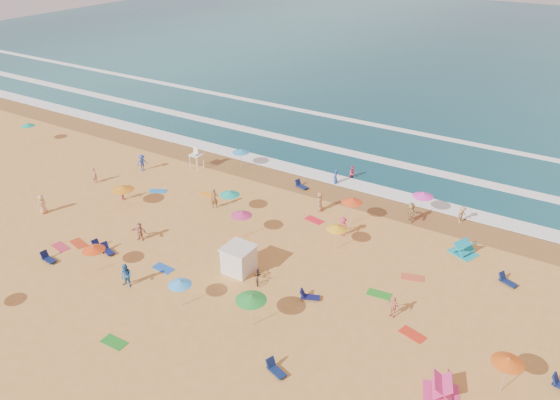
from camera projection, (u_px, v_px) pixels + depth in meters
The scene contains 13 objects.
ground at pixel (225, 240), 45.16m from camera, with size 220.00×220.00×0.00m, color gold.
ocean at pixel (481, 49), 108.16m from camera, with size 220.00×140.00×0.18m, color #0C4756.
wet_sand at pixel (301, 183), 54.53m from camera, with size 220.00×220.00×0.00m, color olive.
surf_foam at pixel (340, 153), 61.10m from camera, with size 200.00×18.70×0.05m.
cabana at pixel (239, 260), 40.81m from camera, with size 2.00×2.00×2.00m, color silver.
cabana_roof at pixel (238, 248), 40.31m from camera, with size 2.20×2.20×0.12m, color silver.
bicycle at pixel (258, 275), 39.93m from camera, with size 0.65×1.86×0.98m, color black.
lifeguard_stand at pixel (197, 159), 57.31m from camera, with size 1.20×1.20×2.10m, color white, non-canonical shape.
beach_umbrellas at pixel (225, 226), 42.97m from camera, with size 59.57×31.51×0.79m.
loungers at pixel (264, 275), 40.46m from camera, with size 37.10×22.83×0.34m.
towels at pixel (225, 254), 43.25m from camera, with size 30.00×21.27×0.03m.
popup_tents at pixel (455, 304), 36.81m from camera, with size 5.34×17.25×1.20m.
beachgoers at pixel (257, 209), 48.19m from camera, with size 34.19×26.08×2.12m.
Camera 1 is at (24.16, -30.15, 24.04)m, focal length 35.00 mm.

